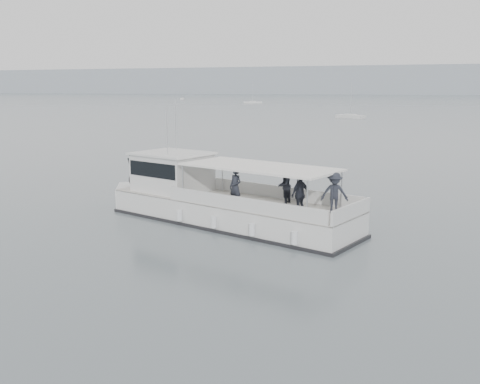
% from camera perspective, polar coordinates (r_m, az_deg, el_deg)
% --- Properties ---
extents(ground, '(1400.00, 1400.00, 0.00)m').
position_cam_1_polar(ground, '(25.92, -7.52, -3.59)').
color(ground, '#535D61').
rests_on(ground, ground).
extents(headland, '(1400.00, 90.00, 28.00)m').
position_cam_1_polar(headland, '(582.45, 18.82, 11.20)').
color(headland, '#939EA8').
rests_on(headland, ground).
extents(tour_boat, '(14.54, 7.39, 6.16)m').
position_cam_1_polar(tour_boat, '(26.71, -3.19, -0.85)').
color(tour_boat, silver).
rests_on(tour_boat, ground).
extents(moored_fleet, '(377.75, 232.68, 9.59)m').
position_cam_1_polar(moored_fleet, '(185.85, 17.73, 8.63)').
color(moored_fleet, silver).
rests_on(moored_fleet, ground).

